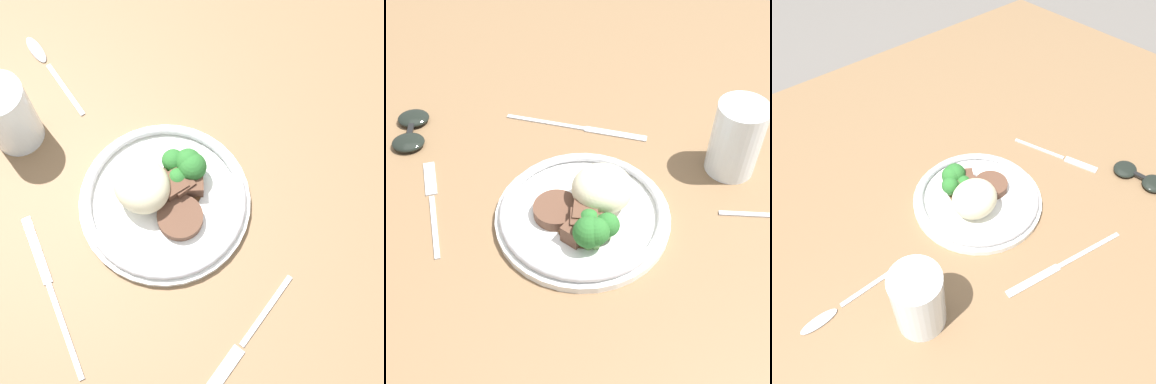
{
  "view_description": "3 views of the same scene",
  "coord_description": "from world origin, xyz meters",
  "views": [
    {
      "loc": [
        -0.25,
        0.1,
        0.74
      ],
      "look_at": [
        -0.05,
        -0.05,
        0.09
      ],
      "focal_mm": 50.0,
      "sensor_mm": 36.0,
      "label": 1
    },
    {
      "loc": [
        -0.01,
        -0.48,
        0.59
      ],
      "look_at": [
        -0.03,
        -0.01,
        0.09
      ],
      "focal_mm": 50.0,
      "sensor_mm": 36.0,
      "label": 2
    },
    {
      "loc": [
        0.29,
        0.3,
        0.57
      ],
      "look_at": [
        -0.01,
        -0.04,
        0.07
      ],
      "focal_mm": 35.0,
      "sensor_mm": 36.0,
      "label": 3
    }
  ],
  "objects": [
    {
      "name": "ground_plane",
      "position": [
        0.0,
        0.0,
        0.0
      ],
      "size": [
        8.0,
        8.0,
        0.0
      ],
      "primitive_type": "plane",
      "color": "#5B5651"
    },
    {
      "name": "plate",
      "position": [
        -0.02,
        -0.02,
        0.06
      ],
      "size": [
        0.23,
        0.23,
        0.07
      ],
      "color": "white",
      "rests_on": "dining_table"
    },
    {
      "name": "fork",
      "position": [
        -0.24,
        0.01,
        0.04
      ],
      "size": [
        0.06,
        0.18,
        0.0
      ],
      "rotation": [
        0.0,
        0.0,
        1.87
      ],
      "color": "#B7B7BC",
      "rests_on": "dining_table"
    },
    {
      "name": "dining_table",
      "position": [
        0.0,
        0.0,
        0.02
      ],
      "size": [
        1.56,
        1.22,
        0.04
      ],
      "color": "brown",
      "rests_on": "ground"
    },
    {
      "name": "sunglasses",
      "position": [
        -0.3,
        0.15,
        0.05
      ],
      "size": [
        0.06,
        0.11,
        0.02
      ],
      "rotation": [
        0.0,
        0.0,
        0.12
      ],
      "color": "black",
      "rests_on": "dining_table"
    },
    {
      "name": "knife",
      "position": [
        -0.03,
        0.17,
        0.04
      ],
      "size": [
        0.23,
        0.06,
        0.0
      ],
      "rotation": [
        0.0,
        0.0,
        -0.2
      ],
      "color": "#B7B7BC",
      "rests_on": "dining_table"
    },
    {
      "name": "spoon",
      "position": [
        0.28,
        -0.0,
        0.05
      ],
      "size": [
        0.17,
        0.02,
        0.01
      ],
      "rotation": [
        0.0,
        0.0,
        -0.02
      ],
      "color": "#B7B7BC",
      "rests_on": "dining_table"
    },
    {
      "name": "juice_glass",
      "position": [
        0.19,
        0.09,
        0.09
      ],
      "size": [
        0.07,
        0.07,
        0.11
      ],
      "color": "yellow",
      "rests_on": "dining_table"
    }
  ]
}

